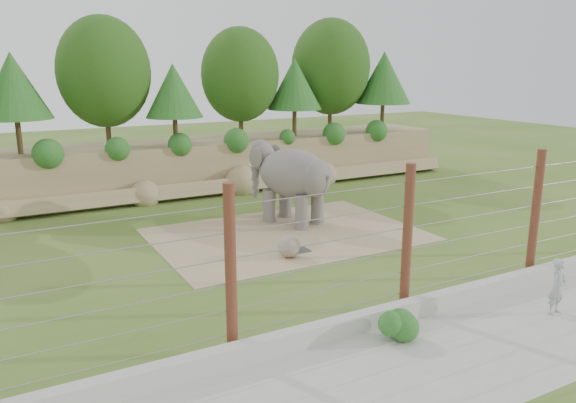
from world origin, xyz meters
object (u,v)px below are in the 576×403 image
stone_ball (289,246)px  barrier_fence (407,239)px  elephant (293,185)px  zookeeper (558,287)px

stone_ball → barrier_fence: barrier_fence is taller
elephant → barrier_fence: 9.01m
elephant → stone_ball: (-2.25, -3.73, -1.22)m
zookeeper → barrier_fence: bearing=137.1°
barrier_fence → zookeeper: barrier_fence is taller
barrier_fence → zookeeper: bearing=-32.7°
zookeeper → stone_ball: bearing=108.8°
stone_ball → barrier_fence: 5.42m
elephant → stone_ball: 4.53m
stone_ball → zookeeper: 8.34m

